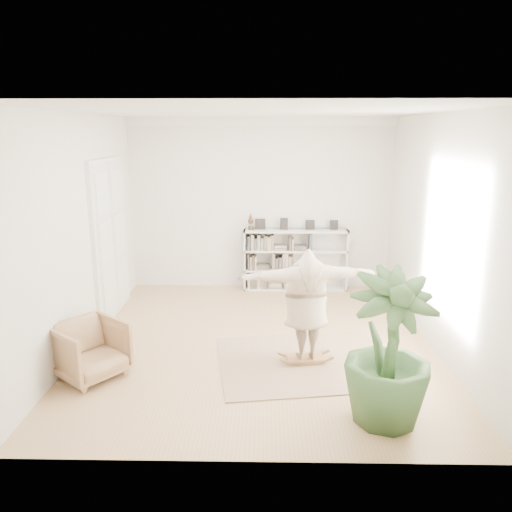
{
  "coord_description": "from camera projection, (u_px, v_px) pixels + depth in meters",
  "views": [
    {
      "loc": [
        0.12,
        -7.48,
        3.34
      ],
      "look_at": [
        -0.04,
        0.4,
        1.34
      ],
      "focal_mm": 35.0,
      "sensor_mm": 36.0,
      "label": 1
    }
  ],
  "objects": [
    {
      "name": "person",
      "position": [
        307.0,
        302.0,
        7.14
      ],
      "size": [
        2.07,
        0.83,
        1.64
      ],
      "primitive_type": "imported",
      "rotation": [
        0.0,
        0.0,
        3.29
      ],
      "color": "#C5AD94",
      "rests_on": "rocker_board"
    },
    {
      "name": "floor",
      "position": [
        258.0,
        342.0,
        8.07
      ],
      "size": [
        6.0,
        6.0,
        0.0
      ],
      "primitive_type": "plane",
      "color": "tan",
      "rests_on": "ground"
    },
    {
      "name": "doors",
      "position": [
        110.0,
        240.0,
        9.04
      ],
      "size": [
        0.09,
        1.78,
        2.92
      ],
      "color": "white",
      "rests_on": "floor"
    },
    {
      "name": "room_shell",
      "position": [
        260.0,
        121.0,
        10.06
      ],
      "size": [
        6.0,
        6.0,
        6.0
      ],
      "color": "silver",
      "rests_on": "floor"
    },
    {
      "name": "bookshelf",
      "position": [
        295.0,
        260.0,
        10.63
      ],
      "size": [
        2.2,
        0.35,
        1.64
      ],
      "color": "silver",
      "rests_on": "floor"
    },
    {
      "name": "rocker_board",
      "position": [
        305.0,
        358.0,
        7.35
      ],
      "size": [
        0.58,
        0.4,
        0.11
      ],
      "rotation": [
        0.0,
        0.0,
        0.15
      ],
      "color": "brown",
      "rests_on": "rug"
    },
    {
      "name": "rug",
      "position": [
        305.0,
        362.0,
        7.37
      ],
      "size": [
        2.77,
        2.34,
        0.02
      ],
      "primitive_type": "cube",
      "rotation": [
        0.0,
        0.0,
        0.15
      ],
      "color": "tan",
      "rests_on": "floor"
    },
    {
      "name": "armchair",
      "position": [
        90.0,
        350.0,
        6.87
      ],
      "size": [
        1.21,
        1.2,
        0.79
      ],
      "primitive_type": "imported",
      "rotation": [
        0.0,
        0.0,
        0.9
      ],
      "color": "tan",
      "rests_on": "floor"
    },
    {
      "name": "houseplant",
      "position": [
        389.0,
        349.0,
        5.69
      ],
      "size": [
        1.2,
        1.2,
        1.82
      ],
      "primitive_type": "imported",
      "rotation": [
        0.0,
        0.0,
        0.2
      ],
      "color": "#325329",
      "rests_on": "floor"
    }
  ]
}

